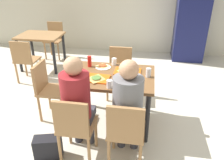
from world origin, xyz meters
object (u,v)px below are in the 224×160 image
(pizza_slice_b, at_px, (126,71))
(condiment_bottle, at_px, (90,61))
(person_in_red, at_px, (77,99))
(tray_red_far, at_px, (128,72))
(handbag, at_px, (48,147))
(background_chair_near, at_px, (25,58))
(chair_left_end, at_px, (48,86))
(drink_fridge, at_px, (191,20))
(chair_far_side, at_px, (120,69))
(foil_bundle, at_px, (77,70))
(main_table, at_px, (112,82))
(plastic_cup_a, at_px, (114,61))
(paper_plate_center, at_px, (103,67))
(soda_can, at_px, (148,73))
(tray_red_near, at_px, (95,78))
(chair_near_left, at_px, (75,125))
(background_table, at_px, (41,41))
(plastic_cup_b, at_px, (109,84))
(person_in_brown_jacket, at_px, (128,104))
(chair_near_right, at_px, (126,131))
(pizza_slice_c, at_px, (103,66))
(pizza_slice_a, at_px, (96,78))
(paper_plate_near_edge, at_px, (122,83))
(background_chair_far, at_px, (55,37))

(pizza_slice_b, height_order, condiment_bottle, condiment_bottle)
(person_in_red, distance_m, tray_red_far, 0.93)
(handbag, relative_size, background_chair_near, 0.38)
(chair_left_end, relative_size, drink_fridge, 0.45)
(chair_far_side, bearing_deg, foil_bundle, -120.06)
(main_table, xyz_separation_m, plastic_cup_a, (-0.03, 0.36, 0.15))
(paper_plate_center, bearing_deg, soda_can, -18.06)
(tray_red_far, distance_m, plastic_cup_a, 0.33)
(tray_red_near, height_order, pizza_slice_b, pizza_slice_b)
(main_table, distance_m, handbag, 1.16)
(paper_plate_center, bearing_deg, foil_bundle, -140.72)
(chair_near_left, bearing_deg, handbag, -177.34)
(background_table, bearing_deg, main_table, -43.30)
(pizza_slice_b, relative_size, handbag, 0.67)
(chair_left_end, bearing_deg, drink_fridge, 50.65)
(plastic_cup_b, distance_m, foil_bundle, 0.61)
(chair_far_side, height_order, person_in_brown_jacket, person_in_brown_jacket)
(chair_near_right, distance_m, plastic_cup_a, 1.24)
(pizza_slice_c, xyz_separation_m, drink_fridge, (1.57, 2.59, 0.18))
(pizza_slice_a, xyz_separation_m, drink_fridge, (1.57, 3.02, 0.17))
(chair_near_left, xyz_separation_m, background_chair_near, (-1.56, 1.81, 0.00))
(chair_near_left, distance_m, handbag, 0.50)
(chair_left_end, height_order, plastic_cup_b, plastic_cup_b)
(paper_plate_center, relative_size, soda_can, 1.80)
(background_table, bearing_deg, chair_far_side, -26.75)
(paper_plate_near_edge, relative_size, background_table, 0.24)
(tray_red_near, bearing_deg, chair_near_right, -53.97)
(soda_can, relative_size, background_table, 0.14)
(tray_red_far, relative_size, paper_plate_center, 1.64)
(chair_near_left, xyz_separation_m, tray_red_far, (0.48, 0.93, 0.26))
(person_in_brown_jacket, bearing_deg, chair_near_left, -166.03)
(drink_fridge, bearing_deg, person_in_red, -115.43)
(background_table, bearing_deg, plastic_cup_a, -37.19)
(pizza_slice_a, bearing_deg, chair_near_right, -53.99)
(pizza_slice_c, bearing_deg, background_chair_far, 126.88)
(condiment_bottle, distance_m, background_chair_near, 1.69)
(pizza_slice_a, bearing_deg, paper_plate_center, 88.76)
(tray_red_far, distance_m, paper_plate_center, 0.38)
(background_table, bearing_deg, drink_fridge, 19.07)
(condiment_bottle, bearing_deg, paper_plate_near_edge, -40.96)
(tray_red_near, relative_size, pizza_slice_a, 1.72)
(chair_far_side, relative_size, person_in_brown_jacket, 0.68)
(tray_red_far, xyz_separation_m, pizza_slice_b, (-0.03, -0.02, 0.02))
(paper_plate_near_edge, bearing_deg, person_in_red, -136.10)
(chair_far_side, height_order, handbag, chair_far_side)
(plastic_cup_a, xyz_separation_m, foil_bundle, (-0.45, -0.38, 0.00))
(main_table, height_order, condiment_bottle, condiment_bottle)
(pizza_slice_b, bearing_deg, handbag, -130.96)
(handbag, bearing_deg, foil_bundle, 79.20)
(chair_near_left, relative_size, background_chair_far, 1.00)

